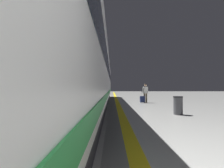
{
  "coord_description": "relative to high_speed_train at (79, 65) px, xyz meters",
  "views": [
    {
      "loc": [
        -1.06,
        0.11,
        1.35
      ],
      "look_at": [
        -1.04,
        7.73,
        1.5
      ],
      "focal_mm": 27.75,
      "sensor_mm": 36.0,
      "label": 1
    }
  ],
  "objects": [
    {
      "name": "high_speed_train",
      "position": [
        0.0,
        0.0,
        0.0
      ],
      "size": [
        2.94,
        34.95,
        4.97
      ],
      "color": "#38383D",
      "rests_on": "ground"
    },
    {
      "name": "safety_line_strip",
      "position": [
        2.14,
        1.08,
        -2.5
      ],
      "size": [
        0.36,
        80.0,
        0.01
      ],
      "primitive_type": "cube",
      "color": "yellow",
      "rests_on": "ground"
    },
    {
      "name": "passenger_near",
      "position": [
        4.63,
        6.52,
        -1.53
      ],
      "size": [
        0.52,
        0.26,
        1.68
      ],
      "color": "brown",
      "rests_on": "ground"
    },
    {
      "name": "waste_bin",
      "position": [
        4.95,
        -0.22,
        -2.05
      ],
      "size": [
        0.46,
        0.46,
        0.91
      ],
      "color": "#4C4C51",
      "rests_on": "ground"
    },
    {
      "name": "tactile_edge_band",
      "position": [
        1.8,
        1.08,
        -2.5
      ],
      "size": [
        0.65,
        80.0,
        0.01
      ],
      "primitive_type": "cube",
      "color": "slate",
      "rests_on": "ground"
    },
    {
      "name": "suitcase_near",
      "position": [
        4.31,
        6.28,
        -2.18
      ],
      "size": [
        0.41,
        0.28,
        0.98
      ],
      "color": "#19234C",
      "rests_on": "ground"
    }
  ]
}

